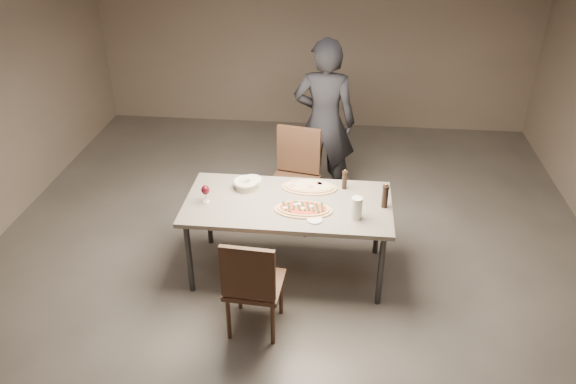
# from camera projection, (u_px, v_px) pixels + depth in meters

# --- Properties ---
(room) EXTENTS (7.00, 7.00, 7.00)m
(room) POSITION_uv_depth(u_px,v_px,m) (288.00, 134.00, 4.56)
(room) COLOR #5D5750
(room) RESTS_ON ground
(dining_table) EXTENTS (1.80, 0.90, 0.75)m
(dining_table) POSITION_uv_depth(u_px,v_px,m) (288.00, 207.00, 4.92)
(dining_table) COLOR gray
(dining_table) RESTS_ON ground
(zucchini_pizza) EXTENTS (0.50, 0.28, 0.05)m
(zucchini_pizza) POSITION_uv_depth(u_px,v_px,m) (303.00, 209.00, 4.75)
(zucchini_pizza) COLOR tan
(zucchini_pizza) RESTS_ON dining_table
(ham_pizza) EXTENTS (0.50, 0.28, 0.04)m
(ham_pizza) POSITION_uv_depth(u_px,v_px,m) (309.00, 187.00, 5.09)
(ham_pizza) COLOR tan
(ham_pizza) RESTS_ON dining_table
(bread_basket) EXTENTS (0.23, 0.23, 0.08)m
(bread_basket) POSITION_uv_depth(u_px,v_px,m) (246.00, 183.00, 5.07)
(bread_basket) COLOR beige
(bread_basket) RESTS_ON dining_table
(oil_dish) EXTENTS (0.13, 0.13, 0.01)m
(oil_dish) POSITION_uv_depth(u_px,v_px,m) (315.00, 220.00, 4.62)
(oil_dish) COLOR white
(oil_dish) RESTS_ON dining_table
(pepper_mill_left) EXTENTS (0.05, 0.05, 0.19)m
(pepper_mill_left) POSITION_uv_depth(u_px,v_px,m) (345.00, 180.00, 5.05)
(pepper_mill_left) COLOR black
(pepper_mill_left) RESTS_ON dining_table
(pepper_mill_right) EXTENTS (0.06, 0.06, 0.23)m
(pepper_mill_right) POSITION_uv_depth(u_px,v_px,m) (385.00, 196.00, 4.76)
(pepper_mill_right) COLOR black
(pepper_mill_right) RESTS_ON dining_table
(carafe) EXTENTS (0.09, 0.09, 0.20)m
(carafe) POSITION_uv_depth(u_px,v_px,m) (357.00, 208.00, 4.61)
(carafe) COLOR silver
(carafe) RESTS_ON dining_table
(wine_glass) EXTENTS (0.07, 0.07, 0.16)m
(wine_glass) POSITION_uv_depth(u_px,v_px,m) (205.00, 191.00, 4.83)
(wine_glass) COLOR silver
(wine_glass) RESTS_ON dining_table
(side_plate) EXTENTS (0.19, 0.19, 0.01)m
(side_plate) POSITION_uv_depth(u_px,v_px,m) (251.00, 179.00, 5.23)
(side_plate) COLOR white
(side_plate) RESTS_ON dining_table
(chair_near) EXTENTS (0.46, 0.46, 0.92)m
(chair_near) POSITION_uv_depth(u_px,v_px,m) (252.00, 283.00, 4.31)
(chair_near) COLOR #422A1B
(chair_near) RESTS_ON ground
(chair_far) EXTENTS (0.56, 0.56, 1.01)m
(chair_far) POSITION_uv_depth(u_px,v_px,m) (295.00, 172.00, 5.76)
(chair_far) COLOR #422A1B
(chair_far) RESTS_ON ground
(diner) EXTENTS (0.69, 0.47, 1.83)m
(diner) POSITION_uv_depth(u_px,v_px,m) (324.00, 122.00, 5.99)
(diner) COLOR black
(diner) RESTS_ON ground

